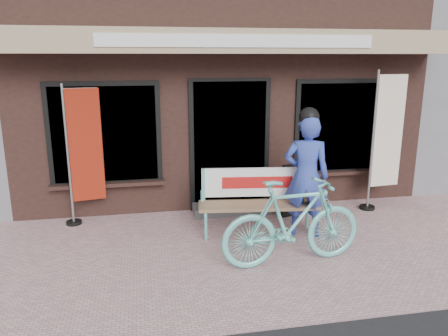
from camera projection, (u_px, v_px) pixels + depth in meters
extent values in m
plane|color=#C39598|center=(260.00, 258.00, 5.64)|extent=(70.00, 70.00, 0.00)
cube|color=black|center=(204.00, 90.00, 9.95)|extent=(7.00, 6.00, 3.60)
cube|color=tan|center=(234.00, 42.00, 6.53)|extent=(7.00, 0.80, 0.35)
cube|color=white|center=(241.00, 41.00, 6.14)|extent=(4.00, 0.02, 0.18)
cube|color=black|center=(230.00, 145.00, 7.25)|extent=(1.20, 0.06, 2.10)
cube|color=black|center=(230.00, 146.00, 7.24)|extent=(1.35, 0.04, 2.20)
cube|color=black|center=(105.00, 134.00, 6.83)|extent=(1.60, 0.06, 1.50)
cube|color=black|center=(343.00, 127.00, 7.55)|extent=(1.60, 0.06, 1.50)
cube|color=black|center=(105.00, 135.00, 6.82)|extent=(1.75, 0.04, 1.65)
cube|color=black|center=(343.00, 127.00, 7.54)|extent=(1.75, 0.04, 1.65)
cube|color=black|center=(108.00, 184.00, 6.97)|extent=(1.80, 0.18, 0.06)
cube|color=black|center=(341.00, 172.00, 7.69)|extent=(1.80, 0.18, 0.06)
cube|color=#59595B|center=(232.00, 208.00, 7.29)|extent=(1.30, 0.45, 0.15)
cylinder|color=#66C8BD|center=(206.00, 226.00, 6.17)|extent=(0.05, 0.05, 0.41)
cylinder|color=#66C8BD|center=(205.00, 217.00, 6.54)|extent=(0.05, 0.05, 0.41)
cylinder|color=#66C8BD|center=(314.00, 224.00, 6.26)|extent=(0.05, 0.05, 0.41)
cylinder|color=#66C8BD|center=(307.00, 215.00, 6.63)|extent=(0.05, 0.05, 0.41)
cube|color=#8C6B4D|center=(259.00, 205.00, 6.34)|extent=(1.79, 0.65, 0.05)
cylinder|color=#66C8BD|center=(204.00, 186.00, 6.42)|extent=(0.05, 0.05, 0.53)
cylinder|color=#66C8BD|center=(310.00, 185.00, 6.52)|extent=(0.05, 0.05, 0.53)
cube|color=white|center=(257.00, 182.00, 6.48)|extent=(1.64, 0.24, 0.44)
cube|color=#B21414|center=(257.00, 182.00, 6.45)|extent=(1.04, 0.14, 0.17)
cylinder|color=#66C8BD|center=(202.00, 196.00, 6.25)|extent=(0.09, 0.43, 0.04)
cylinder|color=#66C8BD|center=(315.00, 193.00, 6.35)|extent=(0.09, 0.43, 0.04)
imported|color=#3045A7|center=(306.00, 176.00, 6.21)|extent=(0.75, 0.61, 1.76)
sphere|color=black|center=(309.00, 117.00, 6.00)|extent=(0.36, 0.36, 0.28)
imported|color=#66C8BD|center=(293.00, 222.00, 5.38)|extent=(1.88, 0.68, 1.10)
cylinder|color=gray|center=(68.00, 157.00, 6.54)|extent=(0.04, 0.04, 2.16)
cylinder|color=gray|center=(80.00, 88.00, 6.38)|extent=(0.49, 0.11, 0.02)
cube|color=maroon|center=(86.00, 146.00, 6.59)|extent=(0.49, 0.12, 1.72)
cylinder|color=black|center=(74.00, 222.00, 6.80)|extent=(0.27, 0.27, 0.05)
cylinder|color=gray|center=(373.00, 142.00, 7.19)|extent=(0.04, 0.04, 2.34)
cylinder|color=gray|center=(393.00, 75.00, 7.00)|extent=(0.53, 0.08, 0.03)
cube|color=beige|center=(388.00, 132.00, 7.23)|extent=(0.53, 0.08, 1.86)
cylinder|color=black|center=(367.00, 207.00, 7.48)|extent=(0.28, 0.28, 0.05)
cube|color=black|center=(294.00, 190.00, 7.08)|extent=(0.44, 0.19, 0.86)
cube|color=beige|center=(296.00, 185.00, 7.02)|extent=(0.36, 0.12, 0.53)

